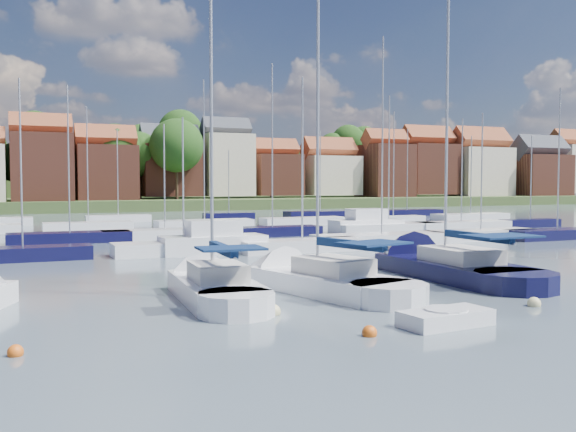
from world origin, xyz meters
name	(u,v)px	position (x,y,z in m)	size (l,w,h in m)	color
ground	(207,230)	(0.00, 40.00, 0.00)	(260.00, 260.00, 0.00)	#42515A
sailboat_left	(209,287)	(-10.03, 4.67, 0.36)	(3.46, 10.74, 14.43)	white
sailboat_centre	(304,280)	(-5.56, 4.76, 0.35)	(6.05, 12.10, 15.89)	white
sailboat_navy	(429,266)	(2.60, 6.72, 0.34)	(3.68, 13.93, 19.18)	black
tender	(446,318)	(-4.43, -4.07, 0.26)	(3.25, 1.75, 0.67)	white
buoy_a	(15,356)	(-17.57, -2.47, 0.00)	(0.44, 0.44, 0.44)	#D85914
buoy_b	(369,336)	(-7.48, -4.31, 0.00)	(0.47, 0.47, 0.47)	#D85914
buoy_c	(273,315)	(-9.02, -0.13, 0.00)	(0.55, 0.55, 0.55)	beige
buoy_d	(534,306)	(0.78, -2.63, 0.00)	(0.51, 0.51, 0.51)	beige
buoy_e	(450,270)	(4.21, 7.05, 0.00)	(0.51, 0.51, 0.51)	beige
marina_field	(241,229)	(1.91, 35.15, 0.43)	(79.62, 41.41, 15.93)	white
far_shore_town	(106,183)	(2.23, 132.67, 4.61)	(212.46, 90.00, 22.27)	#3C4C26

